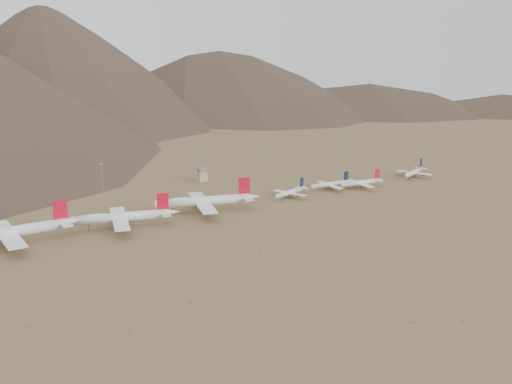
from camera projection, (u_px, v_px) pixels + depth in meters
ground at (249, 219)px, 391.83m from camera, size 3000.00×3000.00×0.00m
widebody_west at (10, 232)px, 338.64m from camera, size 79.22×60.61×23.52m
widebody_centre at (122, 217)px, 371.73m from camera, size 69.04×54.81×21.19m
widebody_east at (204, 201)px, 407.97m from camera, size 75.32×59.90×23.20m
narrowbody_a at (291, 192)px, 448.38m from camera, size 39.95×29.59×13.54m
narrowbody_b at (331, 184)px, 473.53m from camera, size 41.86×30.26×13.83m
narrowbody_c at (362, 183)px, 478.05m from camera, size 44.16×32.03×14.61m
narrowbody_d at (415, 172)px, 519.40m from camera, size 42.98×32.18×14.88m
control_tower at (202, 175)px, 502.84m from camera, size 8.00×8.00×12.00m
mast_west at (102, 177)px, 454.03m from camera, size 2.00×0.60×25.70m
mast_centre at (196, 167)px, 494.20m from camera, size 2.00×0.60×25.70m
mast_east at (267, 152)px, 564.22m from camera, size 2.00×0.60×25.70m
mast_far_east at (340, 147)px, 594.07m from camera, size 2.00×0.60×25.70m
desert_scrub at (374, 250)px, 330.23m from camera, size 378.91×183.08×0.90m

